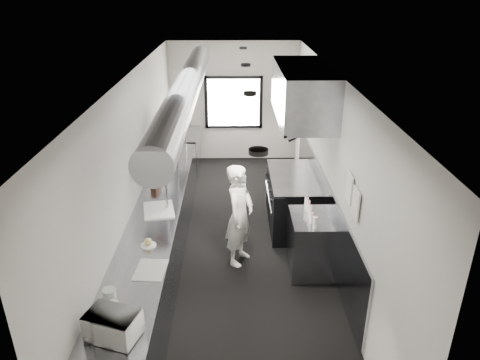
{
  "coord_description": "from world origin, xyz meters",
  "views": [
    {
      "loc": [
        0.01,
        -6.34,
        4.01
      ],
      "look_at": [
        0.09,
        -0.2,
        1.27
      ],
      "focal_mm": 33.49,
      "sensor_mm": 36.0,
      "label": 1
    }
  ],
  "objects_px": {
    "plate_stack_b": "(159,132)",
    "plate_stack_c": "(166,122)",
    "exhaust_hood": "(302,92)",
    "cutting_board": "(159,210)",
    "small_plate": "(149,245)",
    "deli_tub_b": "(109,293)",
    "prep_counter": "(158,238)",
    "squeeze_bottle_c": "(310,211)",
    "bottle_station": "(312,244)",
    "squeeze_bottle_a": "(315,223)",
    "range": "(293,200)",
    "plate_stack_a": "(154,146)",
    "plate_stack_d": "(166,118)",
    "microwave": "(113,325)",
    "deli_tub_a": "(113,307)",
    "far_work_table": "(183,152)",
    "squeeze_bottle_e": "(307,203)",
    "knife_block": "(155,176)",
    "pass_shelf": "(165,138)",
    "squeeze_bottle_d": "(308,206)",
    "squeeze_bottle_b": "(311,218)",
    "line_cook": "(240,215)"
  },
  "relations": [
    {
      "from": "plate_stack_b",
      "to": "plate_stack_c",
      "type": "xyz_separation_m",
      "value": [
        0.03,
        0.62,
        -0.0
      ]
    },
    {
      "from": "exhaust_hood",
      "to": "cutting_board",
      "type": "xyz_separation_m",
      "value": [
        -2.21,
        -1.16,
        -1.48
      ]
    },
    {
      "from": "small_plate",
      "to": "deli_tub_b",
      "type": "bearing_deg",
      "value": -103.41
    },
    {
      "from": "prep_counter",
      "to": "squeeze_bottle_c",
      "type": "height_order",
      "value": "squeeze_bottle_c"
    },
    {
      "from": "bottle_station",
      "to": "squeeze_bottle_a",
      "type": "distance_m",
      "value": 0.62
    },
    {
      "from": "range",
      "to": "cutting_board",
      "type": "relative_size",
      "value": 2.78
    },
    {
      "from": "plate_stack_a",
      "to": "squeeze_bottle_a",
      "type": "relative_size",
      "value": 1.47
    },
    {
      "from": "plate_stack_d",
      "to": "plate_stack_a",
      "type": "bearing_deg",
      "value": -89.97
    },
    {
      "from": "squeeze_bottle_a",
      "to": "deli_tub_b",
      "type": "bearing_deg",
      "value": -149.73
    },
    {
      "from": "microwave",
      "to": "deli_tub_a",
      "type": "bearing_deg",
      "value": 123.13
    },
    {
      "from": "microwave",
      "to": "small_plate",
      "type": "distance_m",
      "value": 1.6
    },
    {
      "from": "deli_tub_b",
      "to": "plate_stack_c",
      "type": "distance_m",
      "value": 3.83
    },
    {
      "from": "exhaust_hood",
      "to": "range",
      "type": "height_order",
      "value": "exhaust_hood"
    },
    {
      "from": "far_work_table",
      "to": "squeeze_bottle_e",
      "type": "relative_size",
      "value": 6.58
    },
    {
      "from": "far_work_table",
      "to": "small_plate",
      "type": "bearing_deg",
      "value": -89.38
    },
    {
      "from": "microwave",
      "to": "squeeze_bottle_a",
      "type": "xyz_separation_m",
      "value": [
        2.26,
        2.01,
        -0.05
      ]
    },
    {
      "from": "knife_block",
      "to": "squeeze_bottle_e",
      "type": "distance_m",
      "value": 2.59
    },
    {
      "from": "pass_shelf",
      "to": "plate_stack_d",
      "type": "distance_m",
      "value": 0.59
    },
    {
      "from": "pass_shelf",
      "to": "plate_stack_b",
      "type": "distance_m",
      "value": 0.38
    },
    {
      "from": "deli_tub_a",
      "to": "plate_stack_c",
      "type": "distance_m",
      "value": 4.04
    },
    {
      "from": "squeeze_bottle_d",
      "to": "deli_tub_a",
      "type": "bearing_deg",
      "value": -137.52
    },
    {
      "from": "plate_stack_a",
      "to": "deli_tub_a",
      "type": "bearing_deg",
      "value": -90.51
    },
    {
      "from": "range",
      "to": "plate_stack_c",
      "type": "bearing_deg",
      "value": 164.77
    },
    {
      "from": "squeeze_bottle_d",
      "to": "squeeze_bottle_a",
      "type": "bearing_deg",
      "value": -87.91
    },
    {
      "from": "deli_tub_b",
      "to": "plate_stack_d",
      "type": "xyz_separation_m",
      "value": [
        0.11,
        3.99,
        0.79
      ]
    },
    {
      "from": "range",
      "to": "plate_stack_b",
      "type": "xyz_separation_m",
      "value": [
        -2.26,
        -0.01,
        1.27
      ]
    },
    {
      "from": "microwave",
      "to": "deli_tub_b",
      "type": "bearing_deg",
      "value": 126.21
    },
    {
      "from": "squeeze_bottle_c",
      "to": "plate_stack_c",
      "type": "bearing_deg",
      "value": 139.35
    },
    {
      "from": "deli_tub_b",
      "to": "small_plate",
      "type": "xyz_separation_m",
      "value": [
        0.24,
        1.01,
        -0.04
      ]
    },
    {
      "from": "range",
      "to": "bottle_station",
      "type": "height_order",
      "value": "range"
    },
    {
      "from": "pass_shelf",
      "to": "knife_block",
      "type": "xyz_separation_m",
      "value": [
        -0.14,
        -0.47,
        -0.51
      ]
    },
    {
      "from": "cutting_board",
      "to": "plate_stack_a",
      "type": "bearing_deg",
      "value": 100.4
    },
    {
      "from": "prep_counter",
      "to": "bottle_station",
      "type": "xyz_separation_m",
      "value": [
        2.3,
        -0.2,
        0.0
      ]
    },
    {
      "from": "plate_stack_a",
      "to": "squeeze_bottle_e",
      "type": "xyz_separation_m",
      "value": [
        2.3,
        -0.57,
        -0.71
      ]
    },
    {
      "from": "squeeze_bottle_a",
      "to": "squeeze_bottle_c",
      "type": "distance_m",
      "value": 0.35
    },
    {
      "from": "range",
      "to": "squeeze_bottle_c",
      "type": "relative_size",
      "value": 9.53
    },
    {
      "from": "knife_block",
      "to": "squeeze_bottle_a",
      "type": "height_order",
      "value": "knife_block"
    },
    {
      "from": "cutting_board",
      "to": "plate_stack_a",
      "type": "relative_size",
      "value": 2.19
    },
    {
      "from": "exhaust_hood",
      "to": "bottle_station",
      "type": "relative_size",
      "value": 2.44
    },
    {
      "from": "cutting_board",
      "to": "squeeze_bottle_c",
      "type": "distance_m",
      "value": 2.22
    },
    {
      "from": "range",
      "to": "plate_stack_a",
      "type": "xyz_separation_m",
      "value": [
        -2.26,
        -0.55,
        1.23
      ]
    },
    {
      "from": "pass_shelf",
      "to": "squeeze_bottle_b",
      "type": "relative_size",
      "value": 18.83
    },
    {
      "from": "exhaust_hood",
      "to": "deli_tub_b",
      "type": "xyz_separation_m",
      "value": [
        -2.44,
        -3.14,
        -1.44
      ]
    },
    {
      "from": "prep_counter",
      "to": "pass_shelf",
      "type": "height_order",
      "value": "pass_shelf"
    },
    {
      "from": "squeeze_bottle_a",
      "to": "cutting_board",
      "type": "bearing_deg",
      "value": 166.01
    },
    {
      "from": "range",
      "to": "line_cook",
      "type": "distance_m",
      "value": 1.52
    },
    {
      "from": "exhaust_hood",
      "to": "squeeze_bottle_b",
      "type": "height_order",
      "value": "exhaust_hood"
    },
    {
      "from": "deli_tub_a",
      "to": "squeeze_bottle_b",
      "type": "height_order",
      "value": "squeeze_bottle_b"
    },
    {
      "from": "bottle_station",
      "to": "squeeze_bottle_d",
      "type": "relative_size",
      "value": 5.31
    },
    {
      "from": "squeeze_bottle_d",
      "to": "plate_stack_b",
      "type": "bearing_deg",
      "value": 152.66
    }
  ]
}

